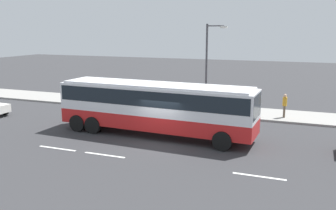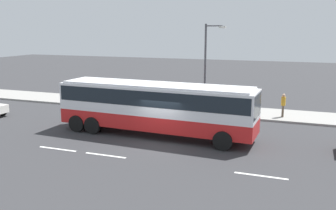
# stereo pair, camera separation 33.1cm
# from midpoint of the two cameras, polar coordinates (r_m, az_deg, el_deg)

# --- Properties ---
(ground_plane) EXTENTS (120.00, 120.00, 0.00)m
(ground_plane) POSITION_cam_midpoint_polar(r_m,az_deg,el_deg) (21.53, -0.78, -5.90)
(ground_plane) COLOR #333335
(sidewalk_curb) EXTENTS (80.00, 4.00, 0.15)m
(sidewalk_curb) POSITION_cam_midpoint_polar(r_m,az_deg,el_deg) (30.03, 5.77, -0.70)
(sidewalk_curb) COLOR gray
(sidewalk_curb) RESTS_ON ground_plane
(lane_centreline) EXTENTS (43.69, 0.16, 0.01)m
(lane_centreline) POSITION_cam_midpoint_polar(r_m,az_deg,el_deg) (17.84, 4.88, -9.75)
(lane_centreline) COLOR white
(lane_centreline) RESTS_ON ground_plane
(coach_bus) EXTENTS (12.58, 3.26, 3.28)m
(coach_bus) POSITION_cam_midpoint_polar(r_m,az_deg,el_deg) (22.50, -1.61, 0.25)
(coach_bus) COLOR red
(coach_bus) RESTS_ON ground_plane
(pedestrian_near_curb) EXTENTS (0.32, 0.32, 1.75)m
(pedestrian_near_curb) POSITION_cam_midpoint_polar(r_m,az_deg,el_deg) (28.11, 18.17, 0.16)
(pedestrian_near_curb) COLOR brown
(pedestrian_near_curb) RESTS_ON sidewalk_curb
(street_lamp) EXTENTS (1.59, 0.24, 6.80)m
(street_lamp) POSITION_cam_midpoint_polar(r_m,az_deg,el_deg) (28.03, 6.70, 6.60)
(street_lamp) COLOR #47474C
(street_lamp) RESTS_ON sidewalk_curb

